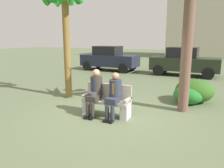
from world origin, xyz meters
The scene contains 10 objects.
ground_plane centered at (0.00, 0.00, 0.00)m, with size 80.00×80.00×0.00m, color #5C6949.
park_bench centered at (-0.15, 0.05, 0.40)m, with size 1.38×0.44×0.90m.
seated_man_left centered at (-0.47, -0.07, 0.73)m, with size 0.34×0.72×1.32m.
seated_man_right centered at (0.12, -0.07, 0.71)m, with size 0.34×0.72×1.26m.
palm_tree_tall centered at (-2.37, 1.28, 3.50)m, with size 1.66×1.63×4.58m.
shrub_near_bench centered at (1.87, 2.17, 0.31)m, with size 0.98×0.90×0.61m, color #257529.
shrub_mid_lawn centered at (2.04, 2.50, 0.40)m, with size 1.29×1.18×0.81m, color #305F1E.
parked_car_near centered at (-3.90, 8.25, 0.84)m, with size 3.97×1.86×1.68m.
parked_car_far centered at (1.06, 8.13, 0.84)m, with size 3.97×1.86×1.68m.
building_backdrop centered at (3.51, 23.64, 5.30)m, with size 12.13×8.26×10.55m.
Camera 1 is at (2.41, -5.30, 2.16)m, focal length 34.61 mm.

